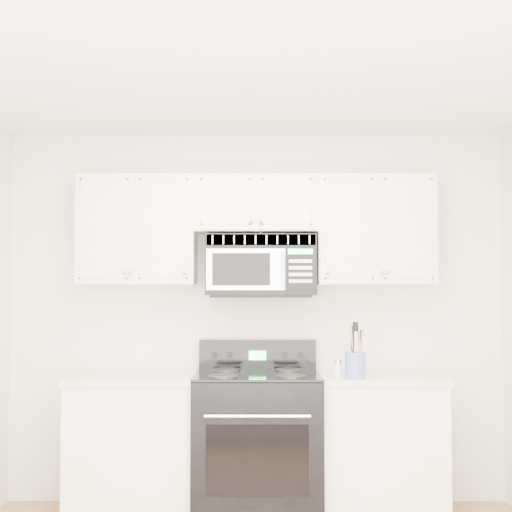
{
  "coord_description": "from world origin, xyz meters",
  "views": [
    {
      "loc": [
        0.02,
        -3.33,
        1.49
      ],
      "look_at": [
        0.0,
        1.3,
        1.71
      ],
      "focal_mm": 50.0,
      "sensor_mm": 36.0,
      "label": 1
    }
  ],
  "objects": [
    {
      "name": "microwave",
      "position": [
        0.03,
        1.56,
        1.66
      ],
      "size": [
        0.74,
        0.42,
        0.41
      ],
      "color": "black",
      "rests_on": "ground"
    },
    {
      "name": "utensil_crock",
      "position": [
        0.64,
        1.25,
        1.01
      ],
      "size": [
        0.13,
        0.13,
        0.35
      ],
      "color": "slate",
      "rests_on": "base_cabinet_right"
    },
    {
      "name": "upper_cabinets",
      "position": [
        0.0,
        1.58,
        1.93
      ],
      "size": [
        2.44,
        0.37,
        0.75
      ],
      "color": "silver",
      "rests_on": "ground"
    },
    {
      "name": "base_cabinet_left",
      "position": [
        -0.8,
        1.44,
        0.43
      ],
      "size": [
        0.86,
        0.65,
        0.92
      ],
      "color": "silver",
      "rests_on": "ground"
    },
    {
      "name": "shaker_pepper",
      "position": [
        0.6,
        1.35,
        0.97
      ],
      "size": [
        0.04,
        0.04,
        0.1
      ],
      "color": "silver",
      "rests_on": "base_cabinet_right"
    },
    {
      "name": "range",
      "position": [
        0.01,
        1.41,
        0.48
      ],
      "size": [
        0.82,
        0.74,
        1.14
      ],
      "color": "black",
      "rests_on": "ground"
    },
    {
      "name": "shaker_salt",
      "position": [
        0.53,
        1.29,
        0.98
      ],
      "size": [
        0.05,
        0.05,
        0.11
      ],
      "color": "silver",
      "rests_on": "base_cabinet_right"
    },
    {
      "name": "room",
      "position": [
        0.0,
        0.0,
        1.3
      ],
      "size": [
        3.51,
        3.51,
        2.61
      ],
      "color": "#91694D",
      "rests_on": "ground"
    },
    {
      "name": "base_cabinet_right",
      "position": [
        0.8,
        1.44,
        0.43
      ],
      "size": [
        0.86,
        0.65,
        0.92
      ],
      "color": "silver",
      "rests_on": "ground"
    }
  ]
}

